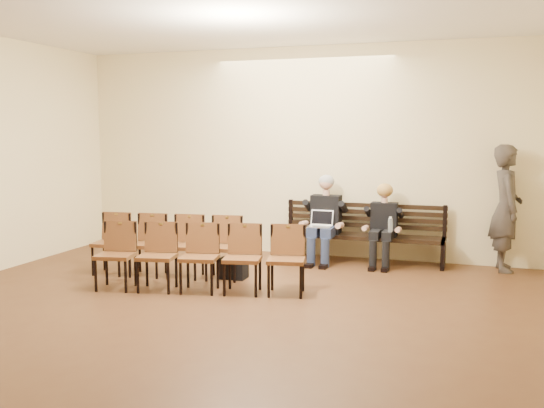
{
  "coord_description": "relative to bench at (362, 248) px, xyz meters",
  "views": [
    {
      "loc": [
        2.76,
        -4.89,
        2.11
      ],
      "look_at": [
        -0.24,
        4.05,
        0.96
      ],
      "focal_mm": 40.0,
      "sensor_mm": 36.0,
      "label": 1
    }
  ],
  "objects": [
    {
      "name": "seated_woman",
      "position": [
        0.35,
        -0.12,
        0.36
      ],
      "size": [
        0.5,
        0.7,
        1.17
      ],
      "primitive_type": null,
      "color": "black",
      "rests_on": "ground"
    },
    {
      "name": "ground",
      "position": [
        -1.09,
        -4.65,
        -0.23
      ],
      "size": [
        10.0,
        10.0,
        0.0
      ],
      "primitive_type": "plane",
      "color": "#52331C",
      "rests_on": "ground"
    },
    {
      "name": "bag",
      "position": [
        -1.57,
        -1.65,
        -0.08
      ],
      "size": [
        0.4,
        0.27,
        0.29
      ],
      "primitive_type": "cube",
      "rotation": [
        0.0,
        0.0,
        0.01
      ],
      "color": "black",
      "rests_on": "ground"
    },
    {
      "name": "passerby",
      "position": [
        2.14,
        0.1,
        0.87
      ],
      "size": [
        0.63,
        0.87,
        2.2
      ],
      "primitive_type": "imported",
      "rotation": [
        0.0,
        0.0,
        1.71
      ],
      "color": "#3B3530",
      "rests_on": "ground"
    },
    {
      "name": "laptop",
      "position": [
        -0.62,
        -0.35,
        0.36
      ],
      "size": [
        0.39,
        0.33,
        0.26
      ],
      "primitive_type": "cube",
      "rotation": [
        0.0,
        0.0,
        0.12
      ],
      "color": "silver",
      "rests_on": "bench"
    },
    {
      "name": "chair_row_front",
      "position": [
        -2.53,
        -1.84,
        0.23
      ],
      "size": [
        2.24,
        0.78,
        0.9
      ],
      "primitive_type": "cube",
      "rotation": [
        0.0,
        0.0,
        0.13
      ],
      "color": "brown",
      "rests_on": "ground"
    },
    {
      "name": "water_bottle",
      "position": [
        0.49,
        -0.35,
        0.34
      ],
      "size": [
        0.08,
        0.08,
        0.24
      ],
      "primitive_type": "cylinder",
      "rotation": [
        0.0,
        0.0,
        -0.06
      ],
      "color": "silver",
      "rests_on": "bench"
    },
    {
      "name": "bench",
      "position": [
        0.0,
        0.0,
        0.0
      ],
      "size": [
        2.6,
        0.9,
        0.45
      ],
      "primitive_type": "cube",
      "color": "black",
      "rests_on": "ground"
    },
    {
      "name": "room_walls",
      "position": [
        -1.09,
        -3.86,
        2.31
      ],
      "size": [
        8.02,
        10.01,
        3.51
      ],
      "color": "#F6E9B0",
      "rests_on": "ground"
    },
    {
      "name": "chair_row_back",
      "position": [
        -1.71,
        -2.46,
        0.23
      ],
      "size": [
        2.81,
        1.03,
        0.9
      ],
      "primitive_type": "cube",
      "rotation": [
        0.0,
        0.0,
        0.2
      ],
      "color": "brown",
      "rests_on": "ground"
    },
    {
      "name": "seated_man",
      "position": [
        -0.6,
        -0.12,
        0.48
      ],
      "size": [
        0.58,
        0.81,
        1.41
      ],
      "primitive_type": null,
      "color": "black",
      "rests_on": "ground"
    }
  ]
}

